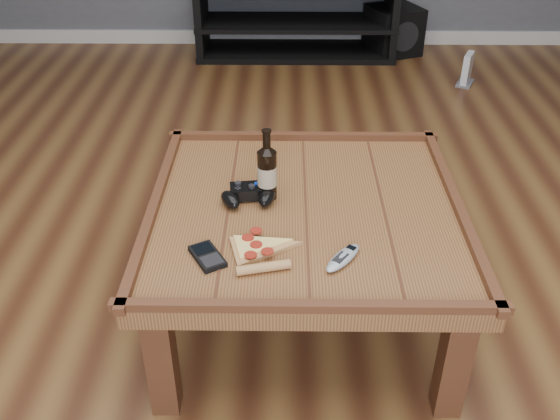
{
  "coord_description": "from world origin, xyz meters",
  "views": [
    {
      "loc": [
        -0.06,
        -1.68,
        1.54
      ],
      "look_at": [
        -0.08,
        -0.12,
        0.52
      ],
      "focal_mm": 40.0,
      "sensor_mm": 36.0,
      "label": 1
    }
  ],
  "objects_px": {
    "pizza_slice": "(257,250)",
    "smartphone": "(207,256)",
    "subwoofer": "(393,30)",
    "beer_bottle": "(267,171)",
    "game_console": "(467,70)",
    "media_console": "(296,21)",
    "game_controller": "(248,195)",
    "coffee_table": "(305,222)",
    "remote_control": "(343,258)"
  },
  "relations": [
    {
      "from": "pizza_slice",
      "to": "smartphone",
      "type": "height_order",
      "value": "pizza_slice"
    },
    {
      "from": "pizza_slice",
      "to": "subwoofer",
      "type": "xyz_separation_m",
      "value": [
        0.85,
        3.04,
        -0.29
      ]
    },
    {
      "from": "beer_bottle",
      "to": "smartphone",
      "type": "bearing_deg",
      "value": -115.9
    },
    {
      "from": "beer_bottle",
      "to": "pizza_slice",
      "type": "bearing_deg",
      "value": -93.86
    },
    {
      "from": "subwoofer",
      "to": "game_console",
      "type": "bearing_deg",
      "value": -79.64
    },
    {
      "from": "media_console",
      "to": "game_controller",
      "type": "height_order",
      "value": "game_controller"
    },
    {
      "from": "coffee_table",
      "to": "game_controller",
      "type": "relative_size",
      "value": 5.19
    },
    {
      "from": "beer_bottle",
      "to": "game_controller",
      "type": "height_order",
      "value": "beer_bottle"
    },
    {
      "from": "coffee_table",
      "to": "media_console",
      "type": "height_order",
      "value": "media_console"
    },
    {
      "from": "game_controller",
      "to": "subwoofer",
      "type": "distance_m",
      "value": 2.92
    },
    {
      "from": "media_console",
      "to": "pizza_slice",
      "type": "height_order",
      "value": "media_console"
    },
    {
      "from": "coffee_table",
      "to": "subwoofer",
      "type": "xyz_separation_m",
      "value": [
        0.7,
        2.8,
        -0.23
      ]
    },
    {
      "from": "beer_bottle",
      "to": "subwoofer",
      "type": "height_order",
      "value": "beer_bottle"
    },
    {
      "from": "media_console",
      "to": "beer_bottle",
      "type": "bearing_deg",
      "value": -92.67
    },
    {
      "from": "pizza_slice",
      "to": "remote_control",
      "type": "xyz_separation_m",
      "value": [
        0.24,
        -0.03,
        0.0
      ]
    },
    {
      "from": "beer_bottle",
      "to": "smartphone",
      "type": "distance_m",
      "value": 0.38
    },
    {
      "from": "game_console",
      "to": "game_controller",
      "type": "bearing_deg",
      "value": -95.95
    },
    {
      "from": "beer_bottle",
      "to": "remote_control",
      "type": "bearing_deg",
      "value": -56.57
    },
    {
      "from": "game_controller",
      "to": "smartphone",
      "type": "relative_size",
      "value": 1.37
    },
    {
      "from": "game_console",
      "to": "remote_control",
      "type": "bearing_deg",
      "value": -87.23
    },
    {
      "from": "media_console",
      "to": "beer_bottle",
      "type": "distance_m",
      "value": 2.71
    },
    {
      "from": "game_controller",
      "to": "smartphone",
      "type": "xyz_separation_m",
      "value": [
        -0.1,
        -0.3,
        -0.02
      ]
    },
    {
      "from": "coffee_table",
      "to": "smartphone",
      "type": "bearing_deg",
      "value": -136.45
    },
    {
      "from": "media_console",
      "to": "remote_control",
      "type": "distance_m",
      "value": 3.04
    },
    {
      "from": "media_console",
      "to": "pizza_slice",
      "type": "distance_m",
      "value": 3.01
    },
    {
      "from": "smartphone",
      "to": "media_console",
      "type": "bearing_deg",
      "value": 54.88
    },
    {
      "from": "smartphone",
      "to": "game_console",
      "type": "bearing_deg",
      "value": 30.88
    },
    {
      "from": "pizza_slice",
      "to": "game_console",
      "type": "relative_size",
      "value": 1.49
    },
    {
      "from": "coffee_table",
      "to": "game_controller",
      "type": "bearing_deg",
      "value": 170.71
    },
    {
      "from": "media_console",
      "to": "remote_control",
      "type": "relative_size",
      "value": 8.99
    },
    {
      "from": "smartphone",
      "to": "remote_control",
      "type": "xyz_separation_m",
      "value": [
        0.39,
        -0.01,
        0.0
      ]
    },
    {
      "from": "smartphone",
      "to": "game_console",
      "type": "distance_m",
      "value": 2.85
    },
    {
      "from": "beer_bottle",
      "to": "remote_control",
      "type": "xyz_separation_m",
      "value": [
        0.22,
        -0.34,
        -0.09
      ]
    },
    {
      "from": "game_controller",
      "to": "remote_control",
      "type": "xyz_separation_m",
      "value": [
        0.28,
        -0.31,
        -0.01
      ]
    },
    {
      "from": "coffee_table",
      "to": "media_console",
      "type": "xyz_separation_m",
      "value": [
        0.0,
        2.75,
        -0.15
      ]
    },
    {
      "from": "pizza_slice",
      "to": "beer_bottle",
      "type": "bearing_deg",
      "value": 72.59
    },
    {
      "from": "game_controller",
      "to": "smartphone",
      "type": "bearing_deg",
      "value": -115.77
    },
    {
      "from": "media_console",
      "to": "game_controller",
      "type": "xyz_separation_m",
      "value": [
        -0.19,
        -2.72,
        0.23
      ]
    },
    {
      "from": "coffee_table",
      "to": "pizza_slice",
      "type": "distance_m",
      "value": 0.29
    },
    {
      "from": "subwoofer",
      "to": "game_console",
      "type": "relative_size",
      "value": 2.1
    },
    {
      "from": "coffee_table",
      "to": "game_console",
      "type": "height_order",
      "value": "coffee_table"
    },
    {
      "from": "game_controller",
      "to": "game_console",
      "type": "relative_size",
      "value": 0.97
    },
    {
      "from": "game_controller",
      "to": "subwoofer",
      "type": "height_order",
      "value": "game_controller"
    },
    {
      "from": "media_console",
      "to": "game_console",
      "type": "bearing_deg",
      "value": -27.17
    },
    {
      "from": "media_console",
      "to": "game_controller",
      "type": "relative_size",
      "value": 7.05
    },
    {
      "from": "beer_bottle",
      "to": "remote_control",
      "type": "relative_size",
      "value": 1.57
    },
    {
      "from": "coffee_table",
      "to": "pizza_slice",
      "type": "relative_size",
      "value": 3.38
    },
    {
      "from": "subwoofer",
      "to": "smartphone",
      "type": "bearing_deg",
      "value": -130.32
    },
    {
      "from": "game_console",
      "to": "subwoofer",
      "type": "bearing_deg",
      "value": 147.64
    },
    {
      "from": "smartphone",
      "to": "pizza_slice",
      "type": "bearing_deg",
      "value": -18.71
    }
  ]
}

